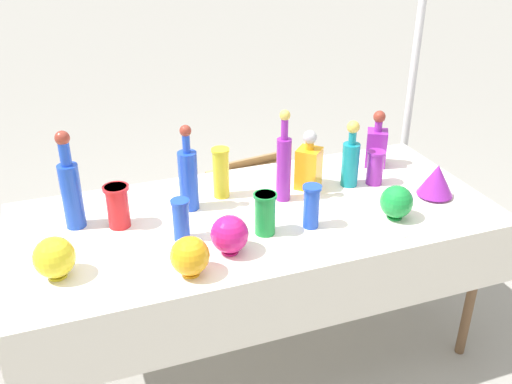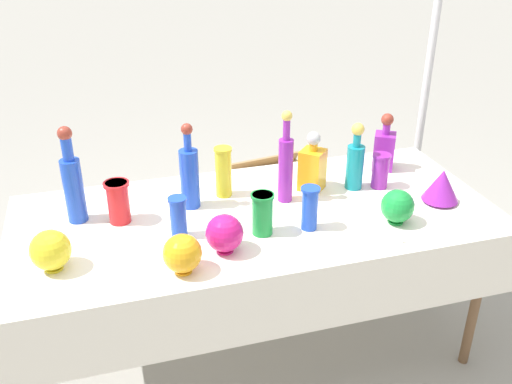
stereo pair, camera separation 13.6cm
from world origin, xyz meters
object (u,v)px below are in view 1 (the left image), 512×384
(square_decanter_0, at_px, (377,144))
(slender_vase_5, at_px, (118,205))
(cardboard_box_behind_left, at_px, (257,198))
(round_bowl_1, at_px, (190,256))
(slender_vase_3, at_px, (221,172))
(round_bowl_2, at_px, (396,202))
(square_decanter_1, at_px, (309,165))
(canopy_pole, at_px, (410,102))
(tall_bottle_0, at_px, (284,164))
(slender_vase_0, at_px, (375,166))
(slender_vase_2, at_px, (265,212))
(round_bowl_3, at_px, (230,234))
(tall_bottle_1, at_px, (351,159))
(slender_vase_4, at_px, (181,218))
(fluted_vase_0, at_px, (437,180))
(tall_bottle_2, at_px, (188,176))
(round_bowl_0, at_px, (54,257))
(tall_bottle_3, at_px, (71,188))
(slender_vase_1, at_px, (311,205))

(square_decanter_0, xyz_separation_m, slender_vase_5, (-1.29, -0.17, -0.01))
(slender_vase_5, relative_size, cardboard_box_behind_left, 0.29)
(square_decanter_0, height_order, round_bowl_1, square_decanter_0)
(slender_vase_3, height_order, round_bowl_2, slender_vase_3)
(square_decanter_1, distance_m, canopy_pole, 1.01)
(tall_bottle_0, distance_m, round_bowl_2, 0.50)
(cardboard_box_behind_left, bearing_deg, slender_vase_0, -80.03)
(slender_vase_5, bearing_deg, cardboard_box_behind_left, 47.23)
(slender_vase_2, relative_size, round_bowl_3, 1.14)
(tall_bottle_1, bearing_deg, slender_vase_4, -166.56)
(tall_bottle_0, height_order, slender_vase_2, tall_bottle_0)
(fluted_vase_0, bearing_deg, round_bowl_1, -169.82)
(tall_bottle_2, relative_size, square_decanter_1, 1.36)
(square_decanter_0, distance_m, square_decanter_1, 0.43)
(cardboard_box_behind_left, distance_m, canopy_pole, 1.16)
(tall_bottle_2, xyz_separation_m, cardboard_box_behind_left, (0.68, 1.02, -0.73))
(slender_vase_0, distance_m, round_bowl_0, 1.46)
(tall_bottle_3, bearing_deg, canopy_pole, 15.13)
(tall_bottle_1, height_order, round_bowl_0, tall_bottle_1)
(square_decanter_0, height_order, round_bowl_3, square_decanter_0)
(slender_vase_3, bearing_deg, round_bowl_1, -117.28)
(slender_vase_0, bearing_deg, slender_vase_4, -169.74)
(square_decanter_0, distance_m, round_bowl_0, 1.61)
(slender_vase_5, height_order, canopy_pole, canopy_pole)
(slender_vase_1, xyz_separation_m, slender_vase_5, (-0.73, 0.27, -0.00))
(tall_bottle_3, distance_m, round_bowl_0, 0.36)
(square_decanter_1, bearing_deg, tall_bottle_3, 179.86)
(slender_vase_3, distance_m, fluted_vase_0, 0.96)
(slender_vase_3, height_order, cardboard_box_behind_left, slender_vase_3)
(slender_vase_5, bearing_deg, slender_vase_2, -25.18)
(tall_bottle_0, distance_m, round_bowl_1, 0.68)
(fluted_vase_0, relative_size, canopy_pole, 0.07)
(slender_vase_0, distance_m, fluted_vase_0, 0.28)
(slender_vase_5, relative_size, fluted_vase_0, 1.13)
(tall_bottle_1, relative_size, tall_bottle_3, 0.76)
(square_decanter_1, bearing_deg, fluted_vase_0, -28.94)
(tall_bottle_2, distance_m, slender_vase_3, 0.17)
(tall_bottle_2, relative_size, round_bowl_2, 2.61)
(square_decanter_1, distance_m, slender_vase_0, 0.32)
(round_bowl_0, bearing_deg, slender_vase_0, 10.67)
(round_bowl_2, height_order, canopy_pole, canopy_pole)
(slender_vase_2, xyz_separation_m, canopy_pole, (1.20, 0.83, 0.06))
(square_decanter_1, bearing_deg, slender_vase_2, -136.70)
(round_bowl_0, distance_m, canopy_pole, 2.17)
(slender_vase_2, bearing_deg, slender_vase_1, -4.78)
(tall_bottle_1, height_order, slender_vase_0, tall_bottle_1)
(square_decanter_1, bearing_deg, round_bowl_0, -163.25)
(square_decanter_1, relative_size, fluted_vase_0, 1.76)
(slender_vase_5, xyz_separation_m, round_bowl_0, (-0.26, -0.28, -0.02))
(fluted_vase_0, height_order, round_bowl_3, same)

